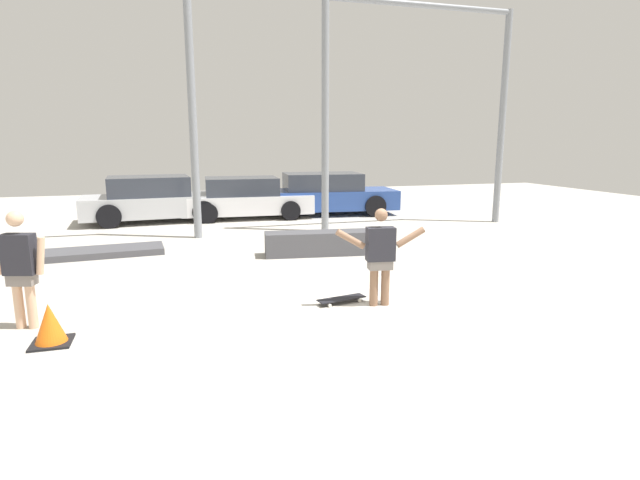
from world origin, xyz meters
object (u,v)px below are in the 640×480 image
object	(u,v)px
bystander	(20,265)
parked_car_silver	(154,200)
skateboarder	(380,253)
traffic_cone	(50,325)
skateboard	(341,299)
parked_car_white	(245,198)
manual_pad	(84,253)
grind_box	(329,243)
parked_car_blue	(326,194)

from	to	relation	value
bystander	parked_car_silver	bearing A→B (deg)	-82.32
skateboarder	traffic_cone	distance (m)	4.52
skateboard	traffic_cone	size ratio (longest dim) A/B	1.55
parked_car_white	bystander	size ratio (longest dim) A/B	2.65
skateboarder	manual_pad	xyz separation A→B (m)	(-4.85, 4.83, -0.74)
traffic_cone	grind_box	bearing A→B (deg)	37.93
skateboard	parked_car_silver	size ratio (longest dim) A/B	0.18
parked_car_silver	traffic_cone	xyz separation A→B (m)	(-0.98, -9.69, -0.42)
manual_pad	parked_car_silver	size ratio (longest dim) A/B	0.75
parked_car_silver	skateboarder	bearing A→B (deg)	-73.60
skateboarder	parked_car_silver	size ratio (longest dim) A/B	0.34
grind_box	bystander	distance (m)	6.08
skateboard	bystander	size ratio (longest dim) A/B	0.51
parked_car_silver	traffic_cone	distance (m)	9.75
skateboarder	parked_car_blue	world-z (taller)	skateboarder
bystander	parked_car_white	bearing A→B (deg)	-98.85
parked_car_white	skateboarder	bearing A→B (deg)	-82.83
skateboarder	bystander	size ratio (longest dim) A/B	0.94
skateboarder	skateboard	xyz separation A→B (m)	(-0.52, 0.26, -0.75)
skateboard	grind_box	world-z (taller)	grind_box
skateboard	grind_box	distance (m)	3.37
grind_box	traffic_cone	world-z (taller)	traffic_cone
parked_car_blue	manual_pad	bearing A→B (deg)	-140.82
manual_pad	traffic_cone	xyz separation A→B (m)	(0.37, -5.05, 0.18)
grind_box	parked_car_silver	distance (m)	7.08
skateboarder	parked_car_white	distance (m)	9.40
grind_box	parked_car_silver	bearing A→B (deg)	122.65
skateboard	parked_car_white	bearing A→B (deg)	80.41
parked_car_blue	traffic_cone	world-z (taller)	parked_car_blue
bystander	traffic_cone	xyz separation A→B (m)	(0.43, -0.69, -0.62)
manual_pad	traffic_cone	bearing A→B (deg)	-85.75
parked_car_white	skateboard	bearing A→B (deg)	-85.98
grind_box	parked_car_blue	bearing A→B (deg)	73.44
parked_car_white	bystander	distance (m)	9.87
skateboarder	traffic_cone	size ratio (longest dim) A/B	2.88
traffic_cone	parked_car_blue	bearing A→B (deg)	55.78
grind_box	parked_car_white	bearing A→B (deg)	99.60
parked_car_white	bystander	world-z (taller)	bystander
grind_box	bystander	world-z (taller)	bystander
skateboard	parked_car_silver	world-z (taller)	parked_car_silver
skateboarder	parked_car_white	size ratio (longest dim) A/B	0.35
skateboarder	manual_pad	bearing A→B (deg)	143.08
parked_car_silver	parked_car_white	world-z (taller)	parked_car_silver
skateboard	skateboarder	bearing A→B (deg)	-37.08
grind_box	skateboard	bearing A→B (deg)	-104.49
parked_car_white	bystander	bearing A→B (deg)	-112.33
skateboard	parked_car_blue	distance (m)	9.53
parked_car_silver	parked_car_white	size ratio (longest dim) A/B	1.05
skateboarder	parked_car_silver	distance (m)	10.10
skateboard	traffic_cone	xyz separation A→B (m)	(-3.96, -0.48, 0.19)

